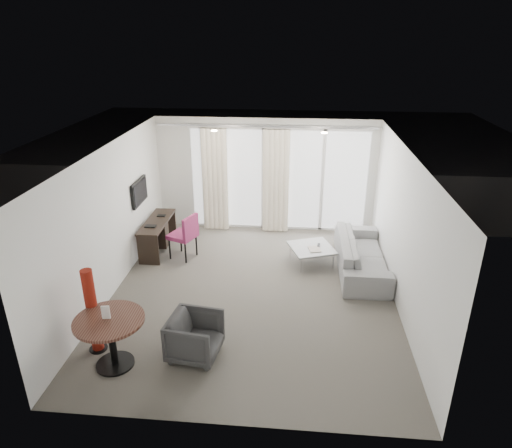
# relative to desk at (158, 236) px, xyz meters

# --- Properties ---
(floor) EXTENTS (5.00, 6.00, 0.00)m
(floor) POSITION_rel_desk_xyz_m (2.19, -1.56, -0.34)
(floor) COLOR #565149
(floor) RESTS_ON ground
(ceiling) EXTENTS (5.00, 6.00, 0.00)m
(ceiling) POSITION_rel_desk_xyz_m (2.19, -1.56, 2.26)
(ceiling) COLOR white
(ceiling) RESTS_ON ground
(wall_left) EXTENTS (0.00, 6.00, 2.60)m
(wall_left) POSITION_rel_desk_xyz_m (-0.31, -1.56, 0.96)
(wall_left) COLOR silver
(wall_left) RESTS_ON ground
(wall_right) EXTENTS (0.00, 6.00, 2.60)m
(wall_right) POSITION_rel_desk_xyz_m (4.69, -1.56, 0.96)
(wall_right) COLOR silver
(wall_right) RESTS_ON ground
(wall_front) EXTENTS (5.00, 0.00, 2.60)m
(wall_front) POSITION_rel_desk_xyz_m (2.19, -4.56, 0.96)
(wall_front) COLOR silver
(wall_front) RESTS_ON ground
(window_panel) EXTENTS (4.00, 0.02, 2.38)m
(window_panel) POSITION_rel_desk_xyz_m (2.49, 1.43, 0.86)
(window_panel) COLOR white
(window_panel) RESTS_ON ground
(window_frame) EXTENTS (4.10, 0.06, 2.44)m
(window_frame) POSITION_rel_desk_xyz_m (2.49, 1.41, 0.86)
(window_frame) COLOR white
(window_frame) RESTS_ON ground
(curtain_left) EXTENTS (0.60, 0.20, 2.38)m
(curtain_left) POSITION_rel_desk_xyz_m (1.04, 1.26, 0.86)
(curtain_left) COLOR white
(curtain_left) RESTS_ON ground
(curtain_right) EXTENTS (0.60, 0.20, 2.38)m
(curtain_right) POSITION_rel_desk_xyz_m (2.44, 1.26, 0.86)
(curtain_right) COLOR white
(curtain_right) RESTS_ON ground
(curtain_track) EXTENTS (4.80, 0.04, 0.04)m
(curtain_track) POSITION_rel_desk_xyz_m (2.19, 1.26, 2.11)
(curtain_track) COLOR #B2B2B7
(curtain_track) RESTS_ON ceiling
(downlight_a) EXTENTS (0.12, 0.12, 0.02)m
(downlight_a) POSITION_rel_desk_xyz_m (1.29, 0.04, 2.25)
(downlight_a) COLOR #FFE0B2
(downlight_a) RESTS_ON ceiling
(downlight_b) EXTENTS (0.12, 0.12, 0.02)m
(downlight_b) POSITION_rel_desk_xyz_m (3.39, 0.04, 2.25)
(downlight_b) COLOR #FFE0B2
(downlight_b) RESTS_ON ceiling
(desk) EXTENTS (0.45, 1.44, 0.67)m
(desk) POSITION_rel_desk_xyz_m (0.00, 0.00, 0.00)
(desk) COLOR black
(desk) RESTS_ON floor
(tv) EXTENTS (0.05, 0.80, 0.50)m
(tv) POSITION_rel_desk_xyz_m (-0.27, -0.11, 1.01)
(tv) COLOR black
(tv) RESTS_ON wall_left
(desk_chair) EXTENTS (0.67, 0.65, 0.96)m
(desk_chair) POSITION_rel_desk_xyz_m (0.61, -0.28, 0.14)
(desk_chair) COLOR #8C2754
(desk_chair) RESTS_ON floor
(round_table) EXTENTS (1.23, 1.23, 0.77)m
(round_table) POSITION_rel_desk_xyz_m (0.43, -3.63, 0.05)
(round_table) COLOR #4A2A1F
(round_table) RESTS_ON floor
(menu_card) EXTENTS (0.11, 0.04, 0.20)m
(menu_card) POSITION_rel_desk_xyz_m (0.40, -3.62, 0.38)
(menu_card) COLOR white
(menu_card) RESTS_ON round_table
(red_lamp) EXTENTS (0.27, 0.27, 1.33)m
(red_lamp) POSITION_rel_desk_xyz_m (0.05, -3.32, 0.33)
(red_lamp) COLOR maroon
(red_lamp) RESTS_ON floor
(tub_armchair) EXTENTS (0.81, 0.79, 0.65)m
(tub_armchair) POSITION_rel_desk_xyz_m (1.53, -3.33, -0.01)
(tub_armchair) COLOR #303031
(tub_armchair) RESTS_ON floor
(coffee_table) EXTENTS (1.04, 1.04, 0.36)m
(coffee_table) POSITION_rel_desk_xyz_m (3.25, -0.31, -0.16)
(coffee_table) COLOR gray
(coffee_table) RESTS_ON floor
(remote) EXTENTS (0.06, 0.15, 0.02)m
(remote) POSITION_rel_desk_xyz_m (3.39, -0.23, 0.02)
(remote) COLOR black
(remote) RESTS_ON coffee_table
(magazine) EXTENTS (0.28, 0.33, 0.02)m
(magazine) POSITION_rel_desk_xyz_m (3.31, -0.42, 0.02)
(magazine) COLOR gray
(magazine) RESTS_ON coffee_table
(sofa) EXTENTS (0.89, 2.28, 0.66)m
(sofa) POSITION_rel_desk_xyz_m (4.22, -0.48, -0.00)
(sofa) COLOR gray
(sofa) RESTS_ON floor
(terrace_slab) EXTENTS (5.60, 3.00, 0.12)m
(terrace_slab) POSITION_rel_desk_xyz_m (2.49, 2.94, -0.40)
(terrace_slab) COLOR #4D4D50
(terrace_slab) RESTS_ON ground
(rattan_chair_a) EXTENTS (0.55, 0.55, 0.76)m
(rattan_chair_a) POSITION_rel_desk_xyz_m (2.91, 3.19, 0.04)
(rattan_chair_a) COLOR #482D1B
(rattan_chair_a) RESTS_ON terrace_slab
(rattan_chair_b) EXTENTS (0.65, 0.65, 0.88)m
(rattan_chair_b) POSITION_rel_desk_xyz_m (4.42, 2.50, 0.11)
(rattan_chair_b) COLOR #482D1B
(rattan_chair_b) RESTS_ON terrace_slab
(rattan_table) EXTENTS (0.54, 0.54, 0.46)m
(rattan_table) POSITION_rel_desk_xyz_m (3.44, 2.35, -0.11)
(rattan_table) COLOR #482D1B
(rattan_table) RESTS_ON terrace_slab
(balustrade) EXTENTS (5.50, 0.06, 1.05)m
(balustrade) POSITION_rel_desk_xyz_m (2.49, 4.39, 0.16)
(balustrade) COLOR #B2B2B7
(balustrade) RESTS_ON terrace_slab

